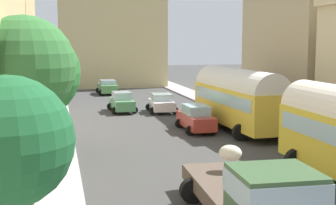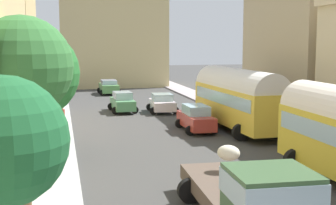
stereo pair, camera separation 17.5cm
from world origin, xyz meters
The scene contains 16 objects.
ground_plane centered at (0.00, 27.00, 0.00)m, with size 154.00×154.00×0.00m, color #3C3B3A.
sidewalk_left centered at (-7.25, 27.00, 0.07)m, with size 2.50×70.00×0.14m, color #A5A4A5.
sidewalk_right centered at (7.25, 27.00, 0.07)m, with size 2.50×70.00×0.14m, color #9D9295.
building_right_2 centered at (10.95, 26.68, 5.29)m, with size 5.40×10.99×10.52m.
distant_church centered at (0.00, 54.63, 7.17)m, with size 13.17×6.53×20.12m.
parked_bus_1 centered at (4.57, 22.91, 2.23)m, with size 3.62×10.00×4.05m.
cargo_truck_0 centered at (-1.24, 6.68, 1.27)m, with size 3.25×7.72×2.48m.
car_0 centered at (-1.72, 32.71, 0.82)m, with size 2.24×4.00×1.66m.
car_1 centered at (-1.51, 46.12, 0.79)m, with size 2.44×4.22×1.55m.
car_2 centered at (1.85, 23.30, 0.84)m, with size 2.15×4.25×1.70m.
car_3 centered at (1.40, 31.70, 0.77)m, with size 2.48×3.72×1.53m.
pedestrian_0 centered at (-8.08, 8.20, 1.03)m, with size 0.49×0.49×1.81m.
pedestrian_1 centered at (-6.63, 24.04, 1.03)m, with size 0.44×0.44×1.80m.
roadside_tree_0 centered at (-7.90, 4.25, 3.74)m, with size 2.82×2.82×5.17m.
roadside_tree_1 centered at (-7.90, 10.30, 4.98)m, with size 3.39×3.39×6.71m.
roadside_tree_2 centered at (-7.90, 18.00, 4.26)m, with size 4.40×4.40×6.47m.
Camera 1 is at (-6.84, -6.04, 5.87)m, focal length 50.98 mm.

